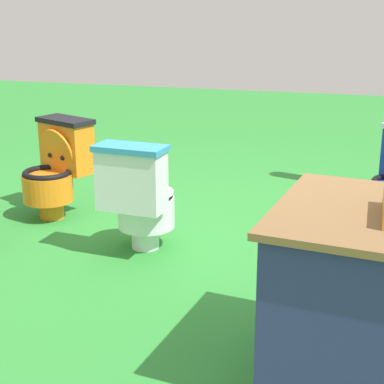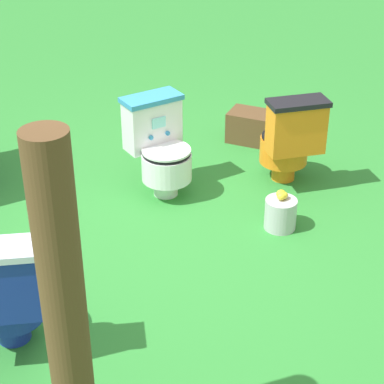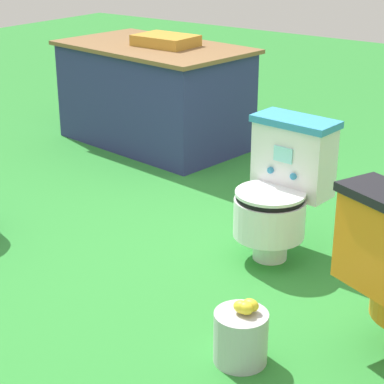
% 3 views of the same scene
% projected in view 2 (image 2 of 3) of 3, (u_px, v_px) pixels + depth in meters
% --- Properties ---
extents(ground, '(14.00, 14.00, 0.00)m').
position_uv_depth(ground, '(142.00, 241.00, 4.63)').
color(ground, '#2D8433').
extents(toilet_white, '(0.45, 0.52, 0.73)m').
position_uv_depth(toilet_white, '(160.00, 146.00, 5.05)').
color(toilet_white, white).
rests_on(toilet_white, ground).
extents(toilet_orange, '(0.56, 0.61, 0.73)m').
position_uv_depth(toilet_orange, '(289.00, 139.00, 5.15)').
color(toilet_orange, orange).
rests_on(toilet_orange, ground).
extents(toilet_blue, '(0.59, 0.63, 0.73)m').
position_uv_depth(toilet_blue, '(5.00, 292.00, 3.56)').
color(toilet_blue, '#192D9E').
rests_on(toilet_blue, ground).
extents(wooden_post, '(0.18, 0.18, 1.61)m').
position_uv_depth(wooden_post, '(65.00, 314.00, 2.75)').
color(wooden_post, brown).
rests_on(wooden_post, ground).
extents(small_crate, '(0.42, 0.45, 0.27)m').
position_uv_depth(small_crate, '(250.00, 126.00, 5.92)').
color(small_crate, brown).
rests_on(small_crate, ground).
extents(lemon_bucket, '(0.22, 0.22, 0.28)m').
position_uv_depth(lemon_bucket, '(281.00, 213.00, 4.72)').
color(lemon_bucket, '#B7B7BF').
rests_on(lemon_bucket, ground).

